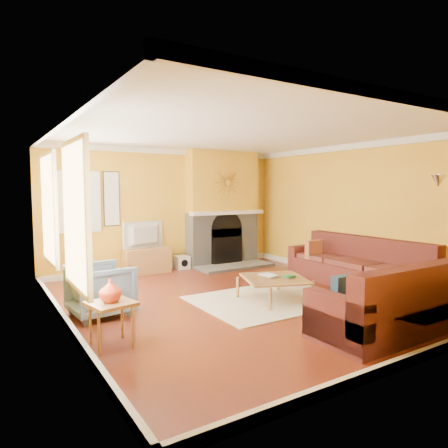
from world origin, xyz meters
TOP-DOWN VIEW (x-y plane):
  - floor at (0.00, 0.00)m, footprint 5.50×6.00m
  - ceiling at (0.00, 0.00)m, footprint 5.50×6.00m
  - wall_back at (0.00, 3.01)m, footprint 5.50×0.02m
  - wall_front at (0.00, -3.01)m, footprint 5.50×0.02m
  - wall_left at (-2.76, 0.00)m, footprint 0.02×6.00m
  - wall_right at (2.76, 0.00)m, footprint 0.02×6.00m
  - baseboard at (0.00, 0.00)m, footprint 5.50×6.00m
  - crown_molding at (0.00, 0.00)m, footprint 5.50×6.00m
  - window_left_near at (-2.72, 1.30)m, footprint 0.06×1.22m
  - window_left_far at (-2.72, -0.60)m, footprint 0.06×1.22m
  - window_back at (-1.90, 2.96)m, footprint 0.82×0.06m
  - wall_art at (-1.25, 2.97)m, footprint 0.34×0.04m
  - fireplace at (1.35, 2.80)m, footprint 1.80×0.40m
  - mantel at (1.35, 2.56)m, footprint 1.92×0.22m
  - hearth at (1.35, 2.25)m, footprint 1.80×0.70m
  - sunburst at (1.35, 2.57)m, footprint 0.70×0.04m
  - rug at (0.35, -0.30)m, footprint 2.40×1.80m
  - sectional_sofa at (1.20, -0.85)m, footprint 3.10×3.70m
  - coffee_table at (0.40, -0.35)m, footprint 1.23×1.23m
  - media_console at (-0.60, 2.75)m, footprint 0.99×0.44m
  - tv at (-0.60, 2.75)m, footprint 0.99×0.37m
  - subwoofer at (0.25, 2.78)m, footprint 0.30×0.30m
  - armchair at (-2.20, 0.35)m, footprint 0.89×0.87m
  - side_table at (-2.40, -0.85)m, footprint 0.56×0.56m
  - vase at (-2.40, -0.85)m, footprint 0.29×0.29m
  - book at (0.26, -0.25)m, footprint 0.25×0.32m

SIDE VIEW (x-z plane):
  - floor at x=0.00m, z-range -0.02..0.00m
  - rug at x=0.35m, z-range 0.00..0.02m
  - hearth at x=1.35m, z-range 0.00..0.06m
  - baseboard at x=0.00m, z-range 0.00..0.12m
  - subwoofer at x=0.25m, z-range 0.00..0.30m
  - coffee_table at x=0.40m, z-range 0.00..0.38m
  - side_table at x=-2.40m, z-range 0.00..0.52m
  - media_console at x=-0.60m, z-range 0.00..0.54m
  - armchair at x=-2.20m, z-range 0.00..0.75m
  - book at x=0.26m, z-range 0.38..0.41m
  - sectional_sofa at x=1.20m, z-range 0.00..0.90m
  - vase at x=-2.40m, z-range 0.52..0.79m
  - tv at x=-0.60m, z-range 0.54..1.11m
  - mantel at x=1.35m, z-range 1.21..1.29m
  - wall_back at x=0.00m, z-range 0.00..2.70m
  - wall_front at x=0.00m, z-range 0.00..2.70m
  - wall_left at x=-2.76m, z-range 0.00..2.70m
  - wall_right at x=2.76m, z-range 0.00..2.70m
  - fireplace at x=1.35m, z-range 0.00..2.70m
  - window_left_near at x=-2.72m, z-range 0.64..2.36m
  - window_left_far at x=-2.72m, z-range 0.64..2.36m
  - window_back at x=-1.90m, z-range 0.94..2.16m
  - wall_art at x=-1.25m, z-range 1.03..2.17m
  - sunburst at x=1.35m, z-range 1.60..2.30m
  - crown_molding at x=0.00m, z-range 2.58..2.70m
  - ceiling at x=0.00m, z-range 2.70..2.72m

